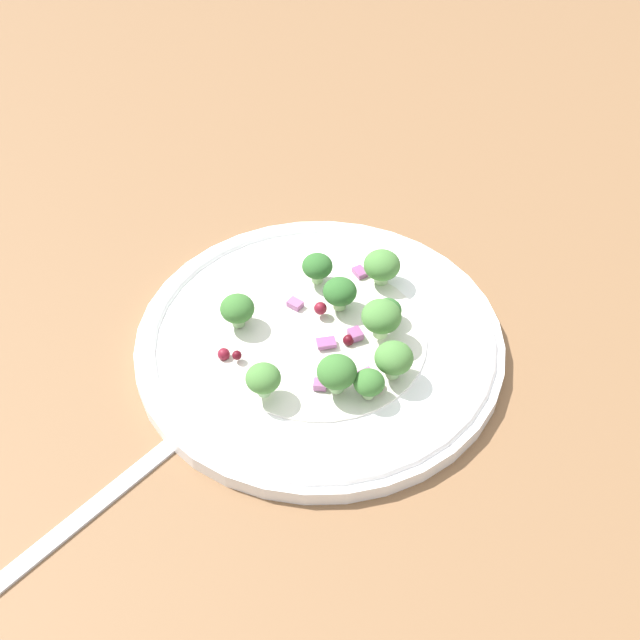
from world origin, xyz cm
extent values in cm
cube|color=brown|center=(0.00, 0.00, -1.00)|extent=(180.00, 180.00, 2.00)
cylinder|color=white|center=(-0.44, 1.34, 0.60)|extent=(27.63, 27.63, 1.20)
torus|color=white|center=(-0.44, 1.34, 1.20)|extent=(26.42, 26.42, 1.00)
cylinder|color=white|center=(-0.44, 1.34, 1.30)|extent=(16.02, 16.02, 0.20)
cylinder|color=#8EB77A|center=(3.58, 6.81, 2.16)|extent=(1.04, 1.04, 1.04)
ellipsoid|color=#477A38|center=(3.58, 6.81, 3.40)|extent=(2.76, 2.76, 2.07)
cylinder|color=#8EB77A|center=(5.24, 2.91, 2.23)|extent=(1.05, 1.05, 1.05)
ellipsoid|color=#386B2D|center=(5.24, 2.91, 3.50)|extent=(2.81, 2.81, 2.11)
cylinder|color=#8EB77A|center=(-0.74, -4.85, 2.01)|extent=(0.97, 0.97, 0.97)
ellipsoid|color=#386B2D|center=(-0.74, -4.85, 3.17)|extent=(2.58, 2.58, 1.93)
cylinder|color=#9EC684|center=(-5.86, 0.75, 2.07)|extent=(0.91, 0.91, 0.91)
ellipsoid|color=#2D6028|center=(-5.86, 0.75, 3.16)|extent=(2.41, 2.41, 1.81)
cylinder|color=#ADD18E|center=(-0.15, 5.84, 2.53)|extent=(1.10, 1.10, 1.10)
ellipsoid|color=#477A38|center=(-0.15, 5.84, 3.85)|extent=(2.94, 2.94, 2.21)
cylinder|color=#9EC684|center=(-3.08, 2.66, 2.03)|extent=(0.97, 0.97, 0.97)
ellipsoid|color=#2D6028|center=(-3.08, 2.66, 3.19)|extent=(2.59, 2.59, 1.94)
cylinder|color=#ADD18E|center=(5.56, 5.16, 1.94)|extent=(0.82, 0.82, 0.82)
ellipsoid|color=#386B2D|center=(5.56, 5.16, 2.93)|extent=(2.20, 2.20, 1.65)
cylinder|color=#ADD18E|center=(-6.36, 5.77, 1.83)|extent=(1.09, 1.09, 1.09)
ellipsoid|color=#477A38|center=(-6.36, 5.77, 3.14)|extent=(2.90, 2.90, 2.18)
cylinder|color=#ADD18E|center=(-1.96, 6.34, 1.64)|extent=(0.78, 0.78, 0.78)
ellipsoid|color=#2D6028|center=(-1.96, 6.34, 2.58)|extent=(2.09, 2.09, 1.57)
cylinder|color=#8EB77A|center=(6.10, -2.10, 2.30)|extent=(0.92, 0.92, 0.92)
ellipsoid|color=#477A38|center=(6.10, -2.10, 3.41)|extent=(2.47, 2.47, 1.85)
sphere|color=maroon|center=(-1.87, -4.85, 2.12)|extent=(0.82, 0.82, 0.82)
sphere|color=#4C0A14|center=(0.56, 3.52, 1.75)|extent=(0.84, 0.84, 0.84)
sphere|color=#4C0A14|center=(2.88, -4.45, 2.03)|extent=(0.71, 0.71, 0.71)
sphere|color=maroon|center=(-2.13, 1.25, 2.24)|extent=(0.99, 0.99, 0.99)
sphere|color=maroon|center=(4.62, 5.75, 1.80)|extent=(0.83, 0.83, 0.83)
sphere|color=maroon|center=(2.58, -5.48, 1.73)|extent=(0.92, 0.92, 0.92)
cube|color=#A35B93|center=(4.97, 1.72, 1.75)|extent=(0.84, 0.92, 0.55)
cube|color=#934C84|center=(0.97, 1.90, 1.78)|extent=(1.25, 1.58, 0.31)
cube|color=#934C84|center=(-7.05, 4.07, 1.62)|extent=(1.45, 1.35, 0.48)
cube|color=#A35B93|center=(4.06, 4.93, 1.73)|extent=(1.76, 1.76, 0.51)
cube|color=#A35B93|center=(-3.04, -0.77, 1.69)|extent=(1.30, 1.38, 0.48)
cube|color=#934C84|center=(-0.19, 4.01, 1.84)|extent=(1.35, 1.30, 0.59)
cube|color=silver|center=(15.34, -12.48, 0.25)|extent=(12.63, 10.09, 0.50)
cube|color=silver|center=(7.97, -6.82, 0.25)|extent=(4.32, 4.10, 0.50)
camera|label=1|loc=(45.15, 4.58, 49.34)|focal=49.57mm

